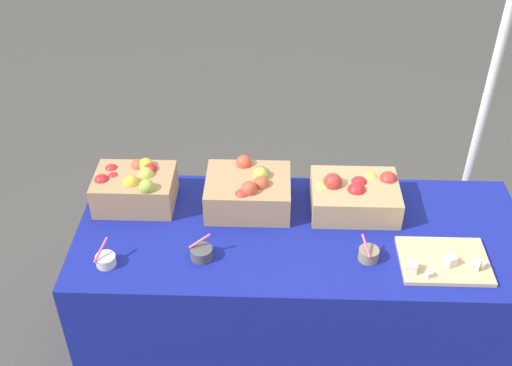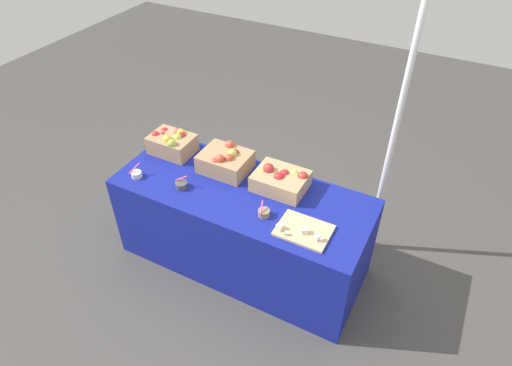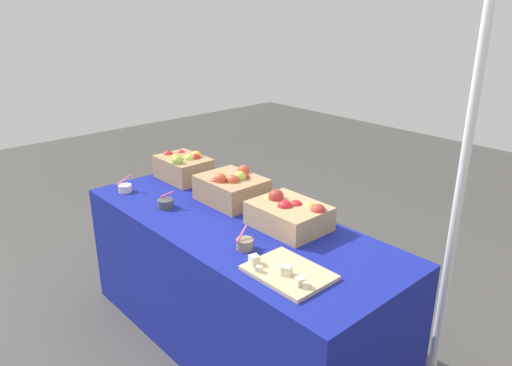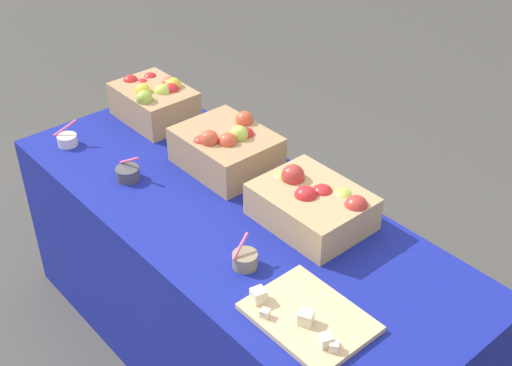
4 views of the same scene
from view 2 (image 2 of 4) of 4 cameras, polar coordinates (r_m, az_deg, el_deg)
ground_plane at (r=3.74m, az=-1.60°, el=-9.68°), size 10.00×10.00×0.00m
table at (r=3.47m, az=-1.71°, el=-5.66°), size 1.90×0.76×0.74m
apple_crate_left at (r=3.62m, az=-10.72°, el=5.11°), size 0.34×0.25×0.19m
apple_crate_middle at (r=3.37m, az=-3.93°, el=2.83°), size 0.37×0.29×0.19m
apple_crate_right at (r=3.21m, az=3.19°, el=0.44°), size 0.38×0.29×0.18m
cutting_board_front at (r=2.92m, az=6.09°, el=-6.07°), size 0.35×0.26×0.06m
sample_bowl_near at (r=3.00m, az=1.01°, el=-3.84°), size 0.08×0.09×0.10m
sample_bowl_mid at (r=3.27m, az=-9.53°, el=-0.23°), size 0.10×0.09×0.10m
sample_bowl_far at (r=3.45m, az=-15.08°, el=1.10°), size 0.08×0.09×0.10m
tent_pole at (r=3.31m, az=16.97°, el=4.51°), size 0.04×0.04×2.05m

